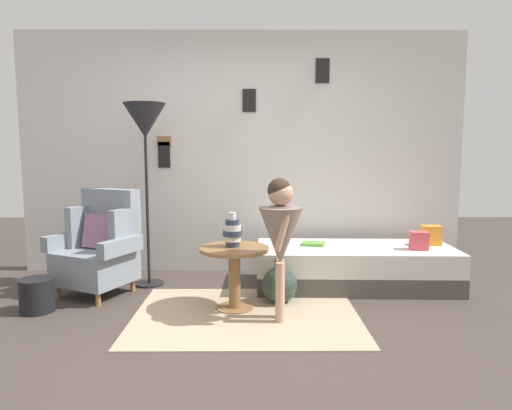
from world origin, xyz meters
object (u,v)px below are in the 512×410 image
(daybed, at_px, (354,266))
(person_child, at_px, (280,231))
(side_table, at_px, (234,265))
(floor_lamp, at_px, (145,127))
(demijohn_near, at_px, (280,285))
(magazine_basket, at_px, (37,295))
(armchair, at_px, (100,247))
(book_on_daybed, at_px, (313,244))
(vase_striped, at_px, (232,232))

(daybed, distance_m, person_child, 1.31)
(daybed, xyz_separation_m, side_table, (-1.15, -0.64, 0.18))
(floor_lamp, distance_m, demijohn_near, 1.96)
(demijohn_near, xyz_separation_m, magazine_basket, (-2.02, -0.21, -0.02))
(armchair, xyz_separation_m, demijohn_near, (1.66, -0.30, -0.28))
(armchair, bearing_deg, magazine_basket, -125.76)
(side_table, bearing_deg, book_on_daybed, 43.10)
(demijohn_near, height_order, magazine_basket, demijohn_near)
(daybed, bearing_deg, armchair, -175.67)
(person_child, xyz_separation_m, demijohn_near, (0.02, 0.43, -0.56))
(daybed, relative_size, magazine_basket, 6.86)
(daybed, relative_size, book_on_daybed, 8.73)
(armchair, height_order, magazine_basket, armchair)
(side_table, relative_size, vase_striped, 2.01)
(side_table, xyz_separation_m, floor_lamp, (-0.88, 0.72, 1.17))
(book_on_daybed, height_order, magazine_basket, book_on_daybed)
(daybed, distance_m, demijohn_near, 0.90)
(side_table, distance_m, demijohn_near, 0.48)
(daybed, bearing_deg, book_on_daybed, 171.49)
(vase_striped, distance_m, person_child, 0.49)
(armchair, relative_size, person_child, 0.86)
(person_child, height_order, book_on_daybed, person_child)
(vase_striped, height_order, person_child, person_child)
(daybed, distance_m, magazine_basket, 2.87)
(daybed, xyz_separation_m, floor_lamp, (-2.04, 0.07, 1.35))
(vase_striped, distance_m, demijohn_near, 0.65)
(side_table, height_order, vase_striped, vase_striped)
(vase_striped, relative_size, magazine_basket, 1.03)
(daybed, bearing_deg, floor_lamp, 178.00)
(armchair, distance_m, daybed, 2.45)
(floor_lamp, relative_size, demijohn_near, 4.45)
(book_on_daybed, bearing_deg, person_child, -111.74)
(armchair, distance_m, side_table, 1.36)
(daybed, height_order, person_child, person_child)
(book_on_daybed, bearing_deg, magazine_basket, -162.62)
(book_on_daybed, xyz_separation_m, magazine_basket, (-2.39, -0.75, -0.28))
(vase_striped, bearing_deg, demijohn_near, 18.32)
(daybed, xyz_separation_m, person_child, (-0.79, -0.91, 0.52))
(floor_lamp, height_order, demijohn_near, floor_lamp)
(side_table, relative_size, demijohn_near, 1.45)
(vase_striped, distance_m, magazine_basket, 1.70)
(armchair, relative_size, daybed, 0.50)
(book_on_daybed, bearing_deg, side_table, -136.90)
(daybed, bearing_deg, demijohn_near, -147.81)
(vase_striped, xyz_separation_m, person_child, (0.38, -0.29, 0.06))
(side_table, height_order, floor_lamp, floor_lamp)
(side_table, relative_size, magazine_basket, 2.07)
(floor_lamp, relative_size, book_on_daybed, 8.11)
(daybed, height_order, book_on_daybed, book_on_daybed)
(book_on_daybed, bearing_deg, daybed, -8.51)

